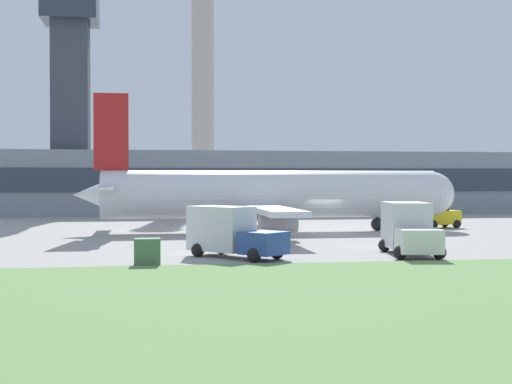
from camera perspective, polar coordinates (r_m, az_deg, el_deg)
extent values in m
plane|color=#999691|center=(52.67, 5.71, -3.33)|extent=(400.00, 400.00, 0.00)
cube|color=gray|center=(84.62, 0.13, 0.74)|extent=(72.22, 13.17, 7.13)
cube|color=#2D3847|center=(78.07, 0.89, 0.98)|extent=(70.77, 0.16, 2.57)
cube|color=#383D47|center=(84.28, -14.60, 5.70)|extent=(4.09, 4.09, 21.80)
cube|color=#283342|center=(86.22, -14.64, 14.04)|extent=(6.14, 6.14, 3.27)
cylinder|color=#B2A899|center=(112.55, -4.29, 10.17)|extent=(3.47, 3.47, 43.71)
cylinder|color=silver|center=(53.99, 1.32, -0.18)|extent=(25.50, 3.59, 3.59)
sphere|color=silver|center=(57.63, 13.90, -0.13)|extent=(3.41, 3.41, 3.41)
cone|color=silver|center=(53.24, -12.31, -0.22)|extent=(3.95, 3.41, 3.41)
cube|color=#B21E1E|center=(53.30, -11.52, 4.75)|extent=(2.52, 0.24, 5.63)
cube|color=silver|center=(49.40, -11.84, 0.31)|extent=(1.06, 7.61, 0.20)
cube|color=silver|center=(57.00, -11.45, 0.41)|extent=(1.06, 7.61, 0.20)
cube|color=silver|center=(46.86, 1.32, -1.47)|extent=(2.35, 12.68, 0.36)
cube|color=silver|center=(60.79, -1.04, -0.89)|extent=(2.35, 12.68, 0.36)
cylinder|color=gray|center=(46.52, 1.78, -2.54)|extent=(2.45, 1.41, 1.41)
cylinder|color=gray|center=(61.30, -0.81, -1.67)|extent=(2.45, 1.41, 1.41)
cylinder|color=#59595B|center=(56.11, 9.69, -1.81)|extent=(0.20, 0.20, 1.46)
sphere|color=black|center=(56.15, 9.69, -2.55)|extent=(1.01, 1.01, 1.01)
cylinder|color=#59595B|center=(51.29, -1.01, -2.06)|extent=(0.20, 0.20, 1.46)
sphere|color=black|center=(51.33, -1.01, -2.88)|extent=(1.01, 1.01, 1.01)
cylinder|color=#59595B|center=(56.04, -1.68, -1.80)|extent=(0.20, 0.20, 1.46)
sphere|color=black|center=(56.08, -1.68, -2.54)|extent=(1.01, 1.01, 1.01)
cube|color=yellow|center=(60.23, 14.45, -1.98)|extent=(3.59, 2.38, 1.11)
cube|color=black|center=(60.19, 14.45, -1.21)|extent=(1.40, 1.38, 0.50)
sphere|color=black|center=(60.37, 15.76, -2.47)|extent=(0.70, 0.70, 0.70)
sphere|color=black|center=(61.57, 14.86, -2.40)|extent=(0.70, 0.70, 0.70)
sphere|color=black|center=(58.95, 14.01, -2.55)|extent=(0.70, 0.70, 0.70)
sphere|color=black|center=(60.18, 13.13, -2.47)|extent=(0.70, 0.70, 0.70)
cube|color=white|center=(36.64, 12.92, -3.84)|extent=(2.32, 2.21, 1.20)
cube|color=silver|center=(39.42, 11.90, -2.58)|extent=(2.51, 3.58, 2.44)
sphere|color=black|center=(36.33, 11.46, -4.77)|extent=(0.70, 0.70, 0.70)
sphere|color=black|center=(36.81, 14.47, -4.71)|extent=(0.70, 0.70, 0.70)
sphere|color=black|center=(40.12, 10.24, -4.22)|extent=(0.70, 0.70, 0.70)
sphere|color=black|center=(40.56, 12.99, -4.17)|extent=(0.70, 0.70, 0.70)
cube|color=#2D4C93|center=(35.11, 0.61, -4.09)|extent=(2.65, 2.66, 1.12)
cube|color=silver|center=(36.96, -2.81, -2.92)|extent=(3.54, 3.69, 2.29)
sphere|color=black|center=(34.41, -0.15, -5.08)|extent=(0.70, 0.70, 0.70)
sphere|color=black|center=(35.75, 1.69, -4.84)|extent=(0.70, 0.70, 0.70)
sphere|color=black|center=(37.00, -4.68, -4.65)|extent=(0.70, 0.70, 0.70)
sphere|color=black|center=(38.25, -2.80, -4.46)|extent=(0.70, 0.70, 0.70)
cube|color=black|center=(47.81, 14.02, -3.79)|extent=(0.53, 0.53, 0.03)
cone|color=orange|center=(47.78, 14.02, -3.49)|extent=(0.38, 0.38, 0.53)
cube|color=#4C724C|center=(33.64, -8.70, -4.75)|extent=(1.21, 0.88, 1.26)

